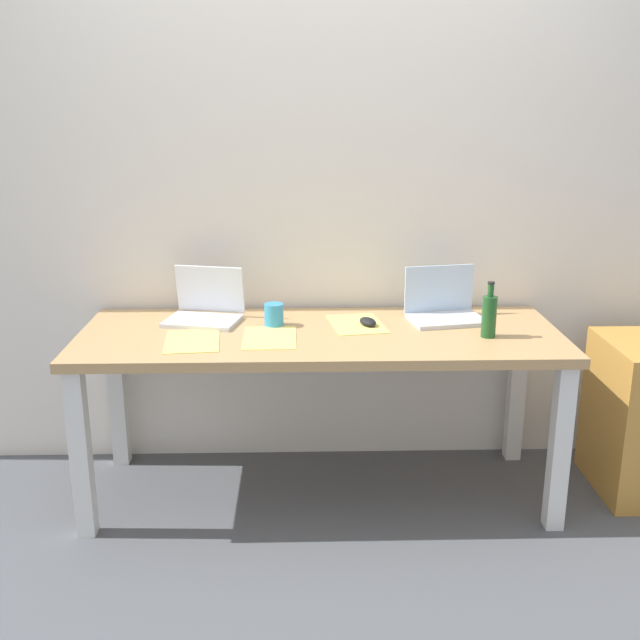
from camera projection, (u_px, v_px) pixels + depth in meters
The scene contains 11 objects.
ground_plane at pixel (320, 491), 3.28m from camera, with size 8.00×8.00×0.00m, color #515459.
back_wall at pixel (317, 179), 3.32m from camera, with size 5.20×0.08×2.60m, color silver.
desk at pixel (320, 353), 3.10m from camera, with size 1.96×0.73×0.73m.
laptop_left at pixel (205, 310), 3.22m from camera, with size 0.35×0.30×0.22m.
laptop_right at pixel (444, 309), 3.23m from camera, with size 0.34×0.27×0.22m.
beer_bottle at pixel (489, 315), 2.99m from camera, with size 0.06×0.06×0.23m.
computer_mouse at pixel (368, 322), 3.15m from camera, with size 0.06×0.10×0.03m, color black.
coffee_mug at pixel (274, 315), 3.14m from camera, with size 0.08×0.08×0.10m, color #338CC6.
paper_sheet_near_back at pixel (357, 324), 3.18m from camera, with size 0.21×0.30×0.00m, color #F4E06B.
paper_sheet_front_left at pixel (192, 341), 2.96m from camera, with size 0.21×0.30×0.00m, color #F4E06B.
paper_yellow_folder at pixel (270, 338), 2.99m from camera, with size 0.21×0.30×0.00m, color #F4E06B.
Camera 1 is at (-0.08, -2.94, 1.64)m, focal length 42.34 mm.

